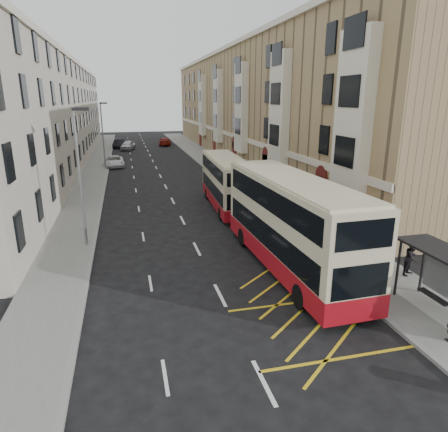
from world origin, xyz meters
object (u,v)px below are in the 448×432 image
object	(u,v)px
pedestrian_mid	(412,258)
car_dark	(119,144)
street_lamp_far	(103,131)
double_decker_rear	(226,182)
white_van	(115,161)
car_red	(165,141)
car_silver	(128,145)
double_decker_front	(291,224)
pedestrian_far	(364,259)
street_lamp_near	(80,171)

from	to	relation	value
pedestrian_mid	car_dark	world-z (taller)	pedestrian_mid
street_lamp_far	double_decker_rear	bearing A→B (deg)	-66.10
street_lamp_far	white_van	size ratio (longest dim) A/B	1.59
street_lamp_far	car_red	world-z (taller)	street_lamp_far
street_lamp_far	car_silver	bearing A→B (deg)	80.10
double_decker_front	car_dark	size ratio (longest dim) A/B	2.66
double_decker_rear	car_silver	size ratio (longest dim) A/B	2.22
double_decker_front	pedestrian_far	distance (m)	3.97
street_lamp_far	pedestrian_mid	distance (m)	41.78
white_van	car_silver	bearing A→B (deg)	81.11
street_lamp_near	double_decker_front	bearing A→B (deg)	-29.84
street_lamp_near	white_van	bearing A→B (deg)	87.80
pedestrian_far	car_silver	distance (m)	56.58
double_decker_front	car_red	distance (m)	59.44
street_lamp_far	car_silver	size ratio (longest dim) A/B	1.70
street_lamp_near	double_decker_rear	xyz separation A→B (m)	(10.34, 6.67, -2.53)
double_decker_rear	white_van	xyz separation A→B (m)	(-9.19, 23.31, -1.40)
street_lamp_near	car_red	size ratio (longest dim) A/B	1.58
pedestrian_far	car_red	xyz separation A→B (m)	(-3.62, 61.19, -0.22)
street_lamp_far	car_dark	distance (m)	21.88
pedestrian_mid	car_silver	xyz separation A→B (m)	(-12.90, 56.18, -0.23)
pedestrian_far	car_red	world-z (taller)	pedestrian_far
double_decker_rear	car_silver	world-z (taller)	double_decker_rear
street_lamp_far	pedestrian_mid	xyz separation A→B (m)	(16.00, -38.43, -3.60)
double_decker_rear	car_red	xyz separation A→B (m)	(-0.23, 46.70, -1.37)
street_lamp_near	pedestrian_mid	bearing A→B (deg)	-27.77
white_van	car_red	size ratio (longest dim) A/B	1.00
white_van	car_dark	size ratio (longest dim) A/B	1.09
street_lamp_far	double_decker_front	world-z (taller)	street_lamp_far
pedestrian_mid	car_red	size ratio (longest dim) A/B	0.35
street_lamp_near	car_red	world-z (taller)	street_lamp_near
car_red	white_van	bearing A→B (deg)	79.08
pedestrian_far	car_dark	xyz separation A→B (m)	(-12.13, 59.30, -0.19)
pedestrian_mid	car_silver	world-z (taller)	pedestrian_mid
street_lamp_far	pedestrian_far	distance (m)	40.41
white_van	car_red	distance (m)	25.04
street_lamp_far	double_decker_rear	distance (m)	25.65
pedestrian_mid	car_red	bearing A→B (deg)	66.94
double_decker_rear	car_silver	xyz separation A→B (m)	(-7.24, 41.08, -1.30)
pedestrian_far	car_silver	bearing A→B (deg)	-37.80
pedestrian_far	car_red	distance (m)	61.30
white_van	car_dark	xyz separation A→B (m)	(0.45, 21.50, 0.06)
car_silver	pedestrian_far	bearing A→B (deg)	-65.27
white_van	street_lamp_far	bearing A→B (deg)	176.30
street_lamp_far	double_decker_rear	xyz separation A→B (m)	(10.34, -23.33, -2.53)
pedestrian_mid	street_lamp_near	bearing A→B (deg)	123.71
street_lamp_far	car_red	distance (m)	25.75
pedestrian_mid	pedestrian_far	size ratio (longest dim) A/B	1.10
car_silver	white_van	bearing A→B (deg)	-82.35
double_decker_front	white_van	xyz separation A→B (m)	(-9.38, 36.02, -1.78)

